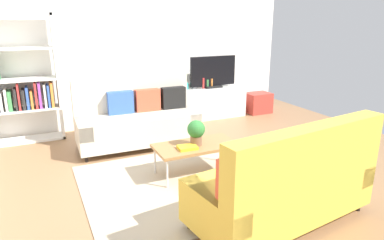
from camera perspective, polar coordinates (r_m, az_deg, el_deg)
The scene contains 17 objects.
ground_plane at distance 4.63m, azimuth 0.52°, elevation -9.42°, with size 7.68×7.68×0.00m, color #936B47.
wall_far at distance 6.82m, azimuth -9.78°, elevation 11.45°, with size 6.40×0.12×2.90m, color white.
area_rug at distance 4.54m, azimuth 1.22°, elevation -9.85°, with size 2.90×2.20×0.01m, color tan.
couch_beige at distance 5.70m, azimuth -9.00°, elevation 0.29°, with size 1.92×0.89×1.10m.
couch_green at distance 3.60m, azimuth 15.03°, elevation -10.06°, with size 1.99×1.08×1.10m.
coffee_table at distance 4.57m, azimuth 0.71°, elevation -4.37°, with size 1.10×0.56×0.42m.
tv_console at distance 7.26m, azimuth 3.31°, elevation 2.91°, with size 1.40×0.44×0.64m, color silver.
tv at distance 7.12m, azimuth 3.47°, elevation 7.83°, with size 1.00×0.20×0.64m.
bookshelf at distance 6.33m, azimuth -26.21°, elevation 5.25°, with size 1.10×0.36×2.10m.
storage_trunk at distance 7.77m, azimuth 10.84°, elevation 2.79°, with size 0.52×0.40×0.44m, color #B2382D.
potted_plant at distance 4.48m, azimuth 0.69°, elevation -1.87°, with size 0.23×0.23×0.33m.
table_book_0 at distance 4.41m, azimuth -0.73°, elevation -4.55°, with size 0.24×0.18×0.04m, color gold.
vase_0 at distance 6.97m, azimuth -1.06°, elevation 5.61°, with size 0.12×0.12×0.13m, color #33B29E.
vase_1 at distance 7.05m, azimuth 0.30°, elevation 5.78°, with size 0.11×0.11×0.14m, color silver.
bottle_0 at distance 7.03m, azimuth 1.87°, elevation 6.06°, with size 0.04×0.04×0.22m, color red.
bottle_1 at distance 7.08m, azimuth 2.56°, elevation 5.95°, with size 0.05×0.05×0.18m, color #3F8C4C.
bottle_2 at distance 7.12m, azimuth 3.26°, elevation 6.06°, with size 0.04×0.04×0.19m, color orange.
Camera 1 is at (-1.79, -3.76, 2.02)m, focal length 32.41 mm.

